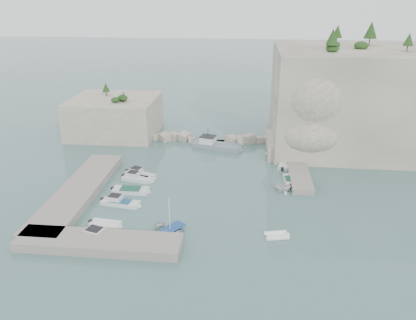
# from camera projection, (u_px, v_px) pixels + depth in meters

# --- Properties ---
(ground) EXTENTS (400.00, 400.00, 0.00)m
(ground) POSITION_uv_depth(u_px,v_px,m) (203.00, 197.00, 54.62)
(ground) COLOR slate
(ground) RESTS_ON ground
(cliff_east) EXTENTS (26.00, 22.00, 17.00)m
(cliff_east) POSITION_uv_depth(u_px,v_px,m) (350.00, 99.00, 70.31)
(cliff_east) COLOR beige
(cliff_east) RESTS_ON ground
(cliff_terrace) EXTENTS (8.00, 10.00, 2.50)m
(cliff_terrace) POSITION_uv_depth(u_px,v_px,m) (290.00, 146.00, 69.45)
(cliff_terrace) COLOR beige
(cliff_terrace) RESTS_ON ground
(outcrop_west) EXTENTS (16.00, 14.00, 7.00)m
(outcrop_west) POSITION_uv_depth(u_px,v_px,m) (115.00, 116.00, 78.12)
(outcrop_west) COLOR beige
(outcrop_west) RESTS_ON ground
(quay_west) EXTENTS (5.00, 24.00, 1.10)m
(quay_west) POSITION_uv_depth(u_px,v_px,m) (79.00, 191.00, 55.09)
(quay_west) COLOR #9E9689
(quay_west) RESTS_ON ground
(quay_south) EXTENTS (18.00, 4.00, 1.10)m
(quay_south) POSITION_uv_depth(u_px,v_px,m) (99.00, 242.00, 43.87)
(quay_south) COLOR #9E9689
(quay_south) RESTS_ON ground
(ledge_east) EXTENTS (3.00, 16.00, 0.80)m
(ledge_east) POSITION_uv_depth(u_px,v_px,m) (298.00, 169.00, 62.38)
(ledge_east) COLOR #9E9689
(ledge_east) RESTS_ON ground
(breakwater) EXTENTS (28.00, 3.00, 1.40)m
(breakwater) POSITION_uv_depth(u_px,v_px,m) (211.00, 138.00, 74.65)
(breakwater) COLOR beige
(breakwater) RESTS_ON ground
(motorboat_a) EXTENTS (5.49, 3.38, 1.40)m
(motorboat_a) POSITION_uv_depth(u_px,v_px,m) (141.00, 176.00, 60.85)
(motorboat_a) COLOR silver
(motorboat_a) RESTS_ON ground
(motorboat_b) EXTENTS (5.18, 2.55, 1.40)m
(motorboat_b) POSITION_uv_depth(u_px,v_px,m) (138.00, 180.00, 59.59)
(motorboat_b) COLOR silver
(motorboat_b) RESTS_ON ground
(motorboat_c) EXTENTS (5.46, 2.04, 0.70)m
(motorboat_c) POSITION_uv_depth(u_px,v_px,m) (131.00, 192.00, 56.07)
(motorboat_c) COLOR silver
(motorboat_c) RESTS_ON ground
(motorboat_d) EXTENTS (5.73, 2.48, 1.40)m
(motorboat_d) POSITION_uv_depth(u_px,v_px,m) (121.00, 205.00, 52.75)
(motorboat_d) COLOR white
(motorboat_d) RESTS_ON ground
(motorboat_e) EXTENTS (4.16, 2.07, 0.70)m
(motorboat_e) POSITION_uv_depth(u_px,v_px,m) (106.00, 227.00, 47.87)
(motorboat_e) COLOR white
(motorboat_e) RESTS_ON ground
(motorboat_f) EXTENTS (6.09, 3.36, 1.40)m
(motorboat_f) POSITION_uv_depth(u_px,v_px,m) (101.00, 240.00, 45.27)
(motorboat_f) COLOR white
(motorboat_f) RESTS_ON ground
(rowboat) EXTENTS (5.17, 4.85, 0.87)m
(rowboat) POSITION_uv_depth(u_px,v_px,m) (170.00, 233.00, 46.59)
(rowboat) COLOR white
(rowboat) RESTS_ON ground
(inflatable_dinghy) EXTENTS (3.12, 1.99, 0.44)m
(inflatable_dinghy) POSITION_uv_depth(u_px,v_px,m) (276.00, 237.00, 45.86)
(inflatable_dinghy) COLOR white
(inflatable_dinghy) RESTS_ON ground
(tender_east_a) EXTENTS (3.23, 2.89, 1.55)m
(tender_east_a) POSITION_uv_depth(u_px,v_px,m) (283.00, 190.00, 56.55)
(tender_east_a) COLOR white
(tender_east_a) RESTS_ON ground
(tender_east_b) EXTENTS (1.68, 4.01, 0.70)m
(tender_east_b) POSITION_uv_depth(u_px,v_px,m) (289.00, 182.00, 59.02)
(tender_east_b) COLOR white
(tender_east_b) RESTS_ON ground
(tender_east_c) EXTENTS (2.77, 5.07, 0.70)m
(tender_east_c) POSITION_uv_depth(u_px,v_px,m) (285.00, 166.00, 64.64)
(tender_east_c) COLOR silver
(tender_east_c) RESTS_ON ground
(tender_east_d) EXTENTS (4.23, 2.19, 1.55)m
(tender_east_d) POSITION_uv_depth(u_px,v_px,m) (277.00, 159.00, 67.19)
(tender_east_d) COLOR white
(tender_east_d) RESTS_ON ground
(work_boat) EXTENTS (9.88, 5.17, 2.20)m
(work_boat) POSITION_uv_depth(u_px,v_px,m) (217.00, 148.00, 71.79)
(work_boat) COLOR slate
(work_boat) RESTS_ON ground
(rowboat_mast) EXTENTS (0.10, 0.10, 4.20)m
(rowboat_mast) POSITION_uv_depth(u_px,v_px,m) (169.00, 214.00, 45.61)
(rowboat_mast) COLOR white
(rowboat_mast) RESTS_ON rowboat
(vegetation) EXTENTS (53.48, 13.88, 13.40)m
(vegetation) POSITION_uv_depth(u_px,v_px,m) (324.00, 41.00, 68.46)
(vegetation) COLOR #1E4219
(vegetation) RESTS_ON ground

